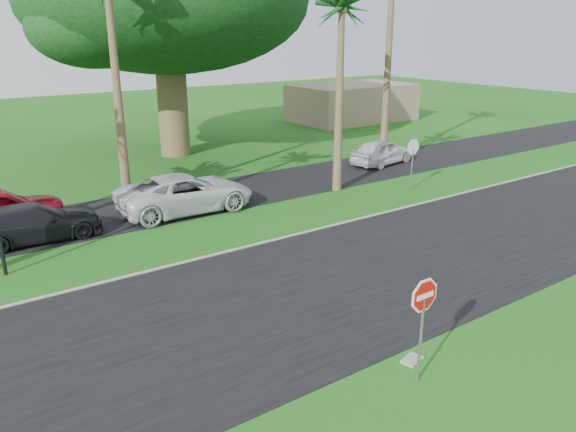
% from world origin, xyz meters
% --- Properties ---
extents(ground, '(120.00, 120.00, 0.00)m').
position_xyz_m(ground, '(0.00, 0.00, 0.00)').
color(ground, '#1A5114').
rests_on(ground, ground).
extents(road, '(120.00, 8.00, 0.02)m').
position_xyz_m(road, '(0.00, 2.00, 0.01)').
color(road, black).
rests_on(road, ground).
extents(parking_strip, '(120.00, 5.00, 0.02)m').
position_xyz_m(parking_strip, '(0.00, 12.50, 0.01)').
color(parking_strip, black).
rests_on(parking_strip, ground).
extents(curb, '(120.00, 0.12, 0.06)m').
position_xyz_m(curb, '(0.00, 6.05, 0.03)').
color(curb, gray).
rests_on(curb, ground).
extents(stop_sign_near, '(1.05, 0.07, 2.62)m').
position_xyz_m(stop_sign_near, '(0.50, -3.00, 1.77)').
color(stop_sign_near, gray).
rests_on(stop_sign_near, ground).
extents(stop_sign_far, '(1.05, 0.07, 2.62)m').
position_xyz_m(stop_sign_far, '(12.00, 8.00, 1.77)').
color(stop_sign_far, gray).
rests_on(stop_sign_far, ground).
extents(palm_right_near, '(5.00, 5.00, 9.50)m').
position_xyz_m(palm_right_near, '(9.00, 10.00, 8.19)').
color(palm_right_near, brown).
rests_on(palm_right_near, ground).
extents(canopy_tree, '(16.50, 16.50, 13.12)m').
position_xyz_m(canopy_tree, '(6.00, 22.00, 8.95)').
color(canopy_tree, brown).
rests_on(canopy_tree, ground).
extents(building_far, '(10.00, 6.00, 3.00)m').
position_xyz_m(building_far, '(24.00, 26.00, 1.50)').
color(building_far, gray).
rests_on(building_far, ground).
extents(car_dark, '(4.82, 2.12, 1.38)m').
position_xyz_m(car_dark, '(-4.49, 11.13, 0.69)').
color(car_dark, black).
rests_on(car_dark, ground).
extents(car_minivan, '(5.90, 2.89, 1.61)m').
position_xyz_m(car_minivan, '(1.58, 11.13, 0.81)').
color(car_minivan, silver).
rests_on(car_minivan, ground).
extents(car_pickup, '(4.51, 2.43, 1.46)m').
position_xyz_m(car_pickup, '(14.59, 12.67, 0.73)').
color(car_pickup, silver).
rests_on(car_pickup, ground).
extents(utility_slab, '(0.62, 0.47, 0.06)m').
position_xyz_m(utility_slab, '(0.98, -2.40, 0.03)').
color(utility_slab, gray).
rests_on(utility_slab, ground).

